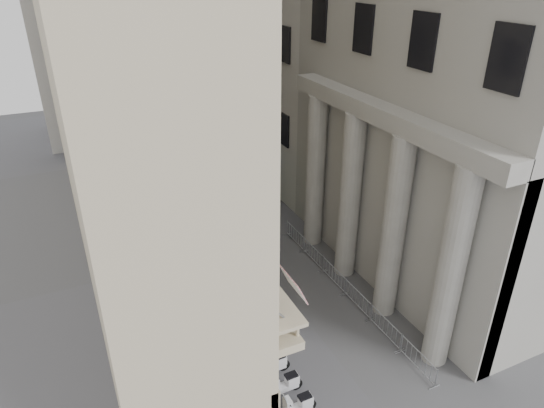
{
  "coord_description": "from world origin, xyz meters",
  "views": [
    {
      "loc": [
        -10.14,
        -6.6,
        17.19
      ],
      "look_at": [
        0.34,
        16.1,
        4.5
      ],
      "focal_mm": 32.0,
      "sensor_mm": 36.0,
      "label": 1
    }
  ],
  "objects": [
    {
      "name": "pedestrian_b",
      "position": [
        1.14,
        32.1,
        0.89
      ],
      "size": [
        1.1,
        1.06,
        1.78
      ],
      "primitive_type": "imported",
      "rotation": [
        0.0,
        0.0,
        2.5
      ],
      "color": "black",
      "rests_on": "ground"
    },
    {
      "name": "barrier_3",
      "position": [
        3.04,
        13.25,
        0.0
      ],
      "size": [
        0.6,
        2.4,
        1.1
      ],
      "primitive_type": null,
      "color": "#A5A7AC",
      "rests_on": "ground"
    },
    {
      "name": "scooter_12",
      "position": [
        -3.2,
        19.58,
        0.0
      ],
      "size": [
        1.41,
        0.59,
        1.5
      ],
      "primitive_type": null,
      "rotation": [
        0.0,
        0.0,
        1.59
      ],
      "color": "white",
      "rests_on": "ground"
    },
    {
      "name": "scooter_8",
      "position": [
        -3.2,
        14.57,
        0.0
      ],
      "size": [
        1.41,
        0.59,
        1.5
      ],
      "primitive_type": null,
      "rotation": [
        0.0,
        0.0,
        1.59
      ],
      "color": "white",
      "rests_on": "ground"
    },
    {
      "name": "barrier_5",
      "position": [
        3.04,
        18.25,
        0.0
      ],
      "size": [
        0.6,
        2.4,
        1.1
      ],
      "primitive_type": null,
      "color": "#A5A7AC",
      "rests_on": "ground"
    },
    {
      "name": "barrier_0",
      "position": [
        3.04,
        5.75,
        0.0
      ],
      "size": [
        0.6,
        2.4,
        1.1
      ],
      "primitive_type": null,
      "color": "#A5A7AC",
      "rests_on": "ground"
    },
    {
      "name": "scooter_4",
      "position": [
        -3.2,
        9.57,
        0.0
      ],
      "size": [
        1.41,
        0.59,
        1.5
      ],
      "primitive_type": null,
      "rotation": [
        0.0,
        0.0,
        1.59
      ],
      "color": "white",
      "rests_on": "ground"
    },
    {
      "name": "barrier_1",
      "position": [
        3.04,
        8.25,
        0.0
      ],
      "size": [
        0.6,
        2.4,
        1.1
      ],
      "primitive_type": null,
      "color": "#A5A7AC",
      "rests_on": "ground"
    },
    {
      "name": "scooter_14",
      "position": [
        -3.2,
        22.08,
        0.0
      ],
      "size": [
        1.41,
        0.59,
        1.5
      ],
      "primitive_type": null,
      "rotation": [
        0.0,
        0.0,
        1.59
      ],
      "color": "white",
      "rests_on": "ground"
    },
    {
      "name": "pedestrian_a",
      "position": [
        1.24,
        26.81,
        0.84
      ],
      "size": [
        0.67,
        0.5,
        1.67
      ],
      "primitive_type": "imported",
      "rotation": [
        0.0,
        0.0,
        3.32
      ],
      "color": "black",
      "rests_on": "ground"
    },
    {
      "name": "scooter_6",
      "position": [
        -3.2,
        12.07,
        0.0
      ],
      "size": [
        1.41,
        0.59,
        1.5
      ],
      "primitive_type": null,
      "rotation": [
        0.0,
        0.0,
        1.59
      ],
      "color": "white",
      "rests_on": "ground"
    },
    {
      "name": "street_lamp",
      "position": [
        -3.53,
        24.4,
        4.84
      ],
      "size": [
        2.49,
        1.19,
        8.13
      ],
      "rotation": [
        0.0,
        0.0,
        -0.4
      ],
      "color": "gray",
      "rests_on": "ground"
    },
    {
      "name": "blue_awning",
      "position": [
        4.15,
        26.0,
        0.0
      ],
      "size": [
        1.6,
        3.0,
        3.0
      ],
      "primitive_type": null,
      "color": "navy",
      "rests_on": "ground"
    },
    {
      "name": "pedestrian_c",
      "position": [
        -1.45,
        28.04,
        0.82
      ],
      "size": [
        0.83,
        0.57,
        1.64
      ],
      "primitive_type": "imported",
      "rotation": [
        0.0,
        0.0,
        3.08
      ],
      "color": "black",
      "rests_on": "ground"
    },
    {
      "name": "scooter_7",
      "position": [
        -3.2,
        13.32,
        0.0
      ],
      "size": [
        1.41,
        0.59,
        1.5
      ],
      "primitive_type": null,
      "rotation": [
        0.0,
        0.0,
        1.59
      ],
      "color": "white",
      "rests_on": "ground"
    },
    {
      "name": "scooter_10",
      "position": [
        -3.2,
        17.07,
        0.0
      ],
      "size": [
        1.41,
        0.59,
        1.5
      ],
      "primitive_type": null,
      "rotation": [
        0.0,
        0.0,
        1.59
      ],
      "color": "white",
      "rests_on": "ground"
    },
    {
      "name": "iron_fence",
      "position": [
        -4.3,
        18.0,
        0.0
      ],
      "size": [
        0.3,
        28.0,
        1.4
      ],
      "primitive_type": null,
      "color": "black",
      "rests_on": "ground"
    },
    {
      "name": "scooter_2",
      "position": [
        -3.2,
        7.07,
        0.0
      ],
      "size": [
        1.41,
        0.59,
        1.5
      ],
      "primitive_type": null,
      "rotation": [
        0.0,
        0.0,
        1.59
      ],
      "color": "white",
      "rests_on": "ground"
    },
    {
      "name": "scooter_5",
      "position": [
        -3.2,
        10.82,
        0.0
      ],
      "size": [
        1.41,
        0.59,
        1.5
      ],
      "primitive_type": null,
      "rotation": [
        0.0,
        0.0,
        1.59
      ],
      "color": "white",
      "rests_on": "ground"
    },
    {
      "name": "scooter_3",
      "position": [
        -3.2,
        8.32,
        0.0
      ],
      "size": [
        1.41,
        0.59,
        1.5
      ],
      "primitive_type": null,
      "rotation": [
        0.0,
        0.0,
        1.59
      ],
      "color": "white",
      "rests_on": "ground"
    },
    {
      "name": "info_kiosk",
      "position": [
        -3.42,
        24.99,
        0.86
      ],
      "size": [
        0.36,
        0.83,
        1.69
      ],
      "rotation": [
        0.0,
        0.0,
        0.15
      ],
      "color": "black",
      "rests_on": "ground"
    },
    {
      "name": "barrier_4",
      "position": [
        3.04,
        15.75,
        0.0
      ],
      "size": [
        0.6,
        2.4,
        1.1
      ],
      "primitive_type": null,
      "color": "#A5A7AC",
      "rests_on": "ground"
    },
    {
      "name": "scooter_13",
      "position": [
        -3.2,
        20.83,
        0.0
      ],
      "size": [
        1.41,
        0.59,
        1.5
      ],
      "primitive_type": null,
      "rotation": [
        0.0,
        0.0,
        1.59
      ],
      "color": "white",
      "rests_on": "ground"
    },
    {
      "name": "security_tent",
      "position": [
        -3.06,
        24.01,
        2.65
      ],
      "size": [
        3.91,
        3.91,
        3.18
      ],
      "color": "white",
      "rests_on": "ground"
    },
    {
      "name": "barrier_2",
      "position": [
        3.04,
        10.75,
        0.0
      ],
      "size": [
        0.6,
        2.4,
        1.1
      ],
      "primitive_type": null,
      "color": "#A5A7AC",
      "rests_on": "ground"
    },
    {
      "name": "scooter_11",
      "position": [
        -3.2,
        18.33,
        0.0
      ],
      "size": [
        1.41,
        0.59,
        1.5
      ],
      "primitive_type": null,
      "rotation": [
        0.0,
        0.0,
        1.59
      ],
      "color": "white",
      "rests_on": "ground"
    },
    {
      "name": "scooter_9",
      "position": [
        -3.2,
        15.82,
        0.0
      ],
      "size": [
        1.41,
        0.59,
        1.5
      ],
      "primitive_type": null,
      "rotation": [
        0.0,
        0.0,
        1.59
      ],
      "color": "white",
      "rests_on": "ground"
    }
  ]
}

